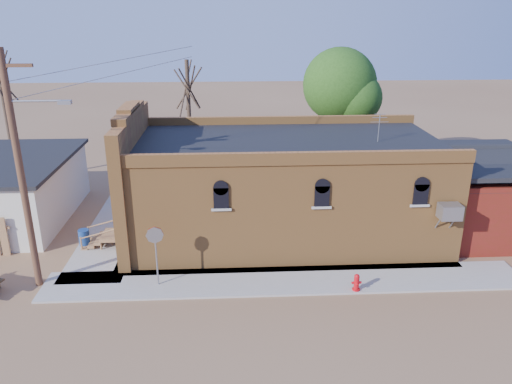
{
  "coord_description": "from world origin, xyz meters",
  "views": [
    {
      "loc": [
        -0.61,
        -16.39,
        10.16
      ],
      "look_at": [
        0.52,
        4.77,
        2.4
      ],
      "focal_mm": 35.0,
      "sensor_mm": 36.0,
      "label": 1
    }
  ],
  "objects_px": {
    "trash_barrel": "(84,237)",
    "fire_hydrant": "(357,282)",
    "brick_bar": "(279,187)",
    "stop_sign": "(155,241)",
    "utility_pole": "(21,169)"
  },
  "relations": [
    {
      "from": "trash_barrel",
      "to": "fire_hydrant",
      "type": "bearing_deg",
      "value": -21.57
    },
    {
      "from": "trash_barrel",
      "to": "stop_sign",
      "type": "bearing_deg",
      "value": -44.06
    },
    {
      "from": "utility_pole",
      "to": "fire_hydrant",
      "type": "bearing_deg",
      "value": -5.61
    },
    {
      "from": "fire_hydrant",
      "to": "trash_barrel",
      "type": "bearing_deg",
      "value": 144.23
    },
    {
      "from": "brick_bar",
      "to": "fire_hydrant",
      "type": "relative_size",
      "value": 24.22
    },
    {
      "from": "fire_hydrant",
      "to": "stop_sign",
      "type": "height_order",
      "value": "stop_sign"
    },
    {
      "from": "utility_pole",
      "to": "stop_sign",
      "type": "height_order",
      "value": "utility_pole"
    },
    {
      "from": "fire_hydrant",
      "to": "trash_barrel",
      "type": "relative_size",
      "value": 0.91
    },
    {
      "from": "brick_bar",
      "to": "fire_hydrant",
      "type": "xyz_separation_m",
      "value": [
        2.46,
        -5.5,
        -1.93
      ]
    },
    {
      "from": "brick_bar",
      "to": "stop_sign",
      "type": "distance_m",
      "value": 6.96
    },
    {
      "from": "stop_sign",
      "to": "fire_hydrant",
      "type": "bearing_deg",
      "value": 7.76
    },
    {
      "from": "fire_hydrant",
      "to": "stop_sign",
      "type": "relative_size",
      "value": 0.28
    },
    {
      "from": "brick_bar",
      "to": "fire_hydrant",
      "type": "height_order",
      "value": "brick_bar"
    },
    {
      "from": "stop_sign",
      "to": "trash_barrel",
      "type": "relative_size",
      "value": 3.29
    },
    {
      "from": "stop_sign",
      "to": "trash_barrel",
      "type": "height_order",
      "value": "stop_sign"
    }
  ]
}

